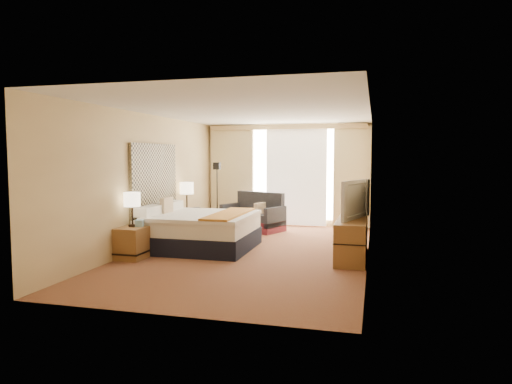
% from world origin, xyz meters
% --- Properties ---
extents(floor, '(4.20, 7.00, 0.02)m').
position_xyz_m(floor, '(0.00, 0.00, 0.00)').
color(floor, '#531A17').
rests_on(floor, ground).
extents(ceiling, '(4.20, 7.00, 0.02)m').
position_xyz_m(ceiling, '(0.00, 0.00, 2.60)').
color(ceiling, silver).
rests_on(ceiling, wall_back).
extents(wall_back, '(4.20, 0.02, 2.60)m').
position_xyz_m(wall_back, '(0.00, 3.50, 1.30)').
color(wall_back, '#E3C58A').
rests_on(wall_back, ground).
extents(wall_front, '(4.20, 0.02, 2.60)m').
position_xyz_m(wall_front, '(0.00, -3.50, 1.30)').
color(wall_front, '#E3C58A').
rests_on(wall_front, ground).
extents(wall_left, '(0.02, 7.00, 2.60)m').
position_xyz_m(wall_left, '(-2.10, 0.00, 1.30)').
color(wall_left, '#E3C58A').
rests_on(wall_left, ground).
extents(wall_right, '(0.02, 7.00, 2.60)m').
position_xyz_m(wall_right, '(2.10, 0.00, 1.30)').
color(wall_right, '#E3C58A').
rests_on(wall_right, ground).
extents(headboard, '(0.06, 1.85, 1.50)m').
position_xyz_m(headboard, '(-2.06, 0.20, 1.28)').
color(headboard, black).
rests_on(headboard, wall_left).
extents(nightstand_left, '(0.45, 0.52, 0.55)m').
position_xyz_m(nightstand_left, '(-1.87, -1.05, 0.28)').
color(nightstand_left, '#905B34').
rests_on(nightstand_left, floor).
extents(nightstand_right, '(0.45, 0.52, 0.55)m').
position_xyz_m(nightstand_right, '(-1.87, 1.45, 0.28)').
color(nightstand_right, '#905B34').
rests_on(nightstand_right, floor).
extents(media_dresser, '(0.50, 1.80, 0.70)m').
position_xyz_m(media_dresser, '(1.83, 0.00, 0.35)').
color(media_dresser, '#905B34').
rests_on(media_dresser, floor).
extents(window, '(2.30, 0.02, 2.30)m').
position_xyz_m(window, '(0.25, 3.47, 1.32)').
color(window, white).
rests_on(window, wall_back).
extents(curtains, '(4.12, 0.19, 2.56)m').
position_xyz_m(curtains, '(-0.00, 3.39, 1.41)').
color(curtains, beige).
rests_on(curtains, floor).
extents(bed, '(2.01, 1.83, 0.97)m').
position_xyz_m(bed, '(-1.06, 0.08, 0.36)').
color(bed, black).
rests_on(bed, floor).
extents(loveseat, '(1.64, 1.29, 0.91)m').
position_xyz_m(loveseat, '(-0.62, 2.49, 0.30)').
color(loveseat, '#591922').
rests_on(loveseat, floor).
extents(floor_lamp, '(0.21, 0.21, 1.63)m').
position_xyz_m(floor_lamp, '(-1.49, 2.30, 1.15)').
color(floor_lamp, black).
rests_on(floor_lamp, floor).
extents(desk_chair, '(0.45, 0.45, 0.92)m').
position_xyz_m(desk_chair, '(1.80, 0.30, 0.41)').
color(desk_chair, black).
rests_on(desk_chair, floor).
extents(lamp_left, '(0.29, 0.29, 0.60)m').
position_xyz_m(lamp_left, '(-1.89, -0.98, 1.02)').
color(lamp_left, black).
rests_on(lamp_left, nightstand_left).
extents(lamp_right, '(0.31, 0.31, 0.65)m').
position_xyz_m(lamp_right, '(-1.90, 1.43, 1.05)').
color(lamp_right, black).
rests_on(lamp_right, nightstand_right).
extents(tissue_box, '(0.16, 0.16, 0.12)m').
position_xyz_m(tissue_box, '(-1.79, -0.92, 0.61)').
color(tissue_box, '#8AB8D6').
rests_on(tissue_box, nightstand_left).
extents(telephone, '(0.18, 0.16, 0.06)m').
position_xyz_m(telephone, '(-1.75, 1.63, 0.58)').
color(telephone, black).
rests_on(telephone, nightstand_right).
extents(television, '(0.53, 1.16, 0.67)m').
position_xyz_m(television, '(1.78, -0.02, 1.04)').
color(television, black).
rests_on(television, media_dresser).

